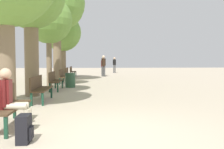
% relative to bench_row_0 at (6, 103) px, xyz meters
% --- Properties ---
extents(ground_plane, '(80.00, 80.00, 0.00)m').
position_rel_bench_row_0_xyz_m(ground_plane, '(2.04, -0.66, -0.49)').
color(ground_plane, '#B7A88E').
extents(bench_row_0, '(0.42, 1.64, 0.84)m').
position_rel_bench_row_0_xyz_m(bench_row_0, '(0.00, 0.00, 0.00)').
color(bench_row_0, '#4C3823').
rests_on(bench_row_0, ground_plane).
extents(bench_row_1, '(0.42, 1.64, 0.84)m').
position_rel_bench_row_0_xyz_m(bench_row_1, '(0.00, 3.14, 0.00)').
color(bench_row_1, '#4C3823').
rests_on(bench_row_1, ground_plane).
extents(bench_row_2, '(0.42, 1.64, 0.84)m').
position_rel_bench_row_0_xyz_m(bench_row_2, '(0.00, 6.28, 0.00)').
color(bench_row_2, '#4C3823').
rests_on(bench_row_2, ground_plane).
extents(bench_row_3, '(0.42, 1.64, 0.84)m').
position_rel_bench_row_0_xyz_m(bench_row_3, '(0.00, 9.42, 0.00)').
color(bench_row_3, '#4C3823').
rests_on(bench_row_3, ground_plane).
extents(bench_row_4, '(0.42, 1.64, 0.84)m').
position_rel_bench_row_0_xyz_m(bench_row_4, '(0.00, 12.56, 0.00)').
color(bench_row_4, '#4C3823').
rests_on(bench_row_4, ground_plane).
extents(bench_row_5, '(0.42, 1.64, 0.84)m').
position_rel_bench_row_0_xyz_m(bench_row_5, '(0.00, 15.70, 0.00)').
color(bench_row_5, '#4C3823').
rests_on(bench_row_5, ground_plane).
extents(tree_row_2, '(2.47, 2.47, 4.71)m').
position_rel_bench_row_0_xyz_m(tree_row_2, '(-0.56, 8.23, 2.95)').
color(tree_row_2, '#7A664C').
rests_on(tree_row_2, ground_plane).
extents(tree_row_3, '(3.62, 3.62, 6.82)m').
position_rel_bench_row_0_xyz_m(tree_row_3, '(-0.56, 11.16, 4.46)').
color(tree_row_3, '#7A664C').
rests_on(tree_row_3, ground_plane).
extents(tree_row_4, '(2.83, 2.83, 4.85)m').
position_rel_bench_row_0_xyz_m(tree_row_4, '(-0.56, 13.86, 2.88)').
color(tree_row_4, '#7A664C').
rests_on(tree_row_4, ground_plane).
extents(person_seated, '(0.56, 0.32, 1.22)m').
position_rel_bench_row_0_xyz_m(person_seated, '(0.22, -0.31, 0.16)').
color(person_seated, beige).
rests_on(person_seated, ground_plane).
extents(backpack, '(0.23, 0.33, 0.46)m').
position_rel_bench_row_0_xyz_m(backpack, '(0.63, -1.02, -0.26)').
color(backpack, black).
rests_on(backpack, ground_plane).
extents(pedestrian_near, '(0.36, 0.26, 1.76)m').
position_rel_bench_row_0_xyz_m(pedestrian_near, '(2.60, 15.57, 0.52)').
color(pedestrian_near, '#4C4C4C').
rests_on(pedestrian_near, ground_plane).
extents(pedestrian_mid, '(0.34, 0.30, 1.68)m').
position_rel_bench_row_0_xyz_m(pedestrian_mid, '(4.00, 21.45, 0.47)').
color(pedestrian_mid, '#4C4C4C').
rests_on(pedestrian_mid, ground_plane).
extents(pedestrian_far, '(0.32, 0.28, 1.57)m').
position_rel_bench_row_0_xyz_m(pedestrian_far, '(2.58, 16.35, 0.41)').
color(pedestrian_far, '#4C4C4C').
rests_on(pedestrian_far, ground_plane).
extents(trash_bin, '(0.49, 0.49, 0.72)m').
position_rel_bench_row_0_xyz_m(trash_bin, '(0.61, 7.39, -0.13)').
color(trash_bin, '#2D5138').
rests_on(trash_bin, ground_plane).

